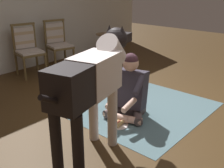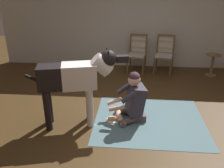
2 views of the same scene
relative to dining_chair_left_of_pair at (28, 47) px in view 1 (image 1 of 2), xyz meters
name	(u,v)px [view 1 (image 1 of 2)]	position (x,y,z in m)	size (l,w,h in m)	color
ground_plane	(142,116)	(-0.02, -2.68, -0.54)	(14.01, 14.01, 0.00)	#442E17
back_wall	(8,5)	(-0.02, 0.48, 0.76)	(7.67, 0.10, 2.60)	beige
area_rug	(143,108)	(0.19, -2.56, -0.54)	(1.87, 1.62, 0.01)	slate
dining_chair_left_of_pair	(28,47)	(0.00, 0.00, 0.00)	(0.54, 0.54, 0.98)	brown
dining_chair_right_of_pair	(58,42)	(0.71, 0.00, 0.00)	(0.56, 0.56, 0.98)	brown
person_sitting_on_floor	(130,91)	(-0.11, -2.53, -0.19)	(0.70, 0.58, 0.87)	#564646
large_dog	(92,79)	(-1.02, -2.76, 0.28)	(1.57, 0.56, 1.28)	silver
hot_dog_on_plate	(119,124)	(-0.43, -2.61, -0.52)	(0.25, 0.25, 0.06)	white
round_side_table	(104,44)	(1.91, -0.21, -0.21)	(0.37, 0.37, 0.57)	brown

